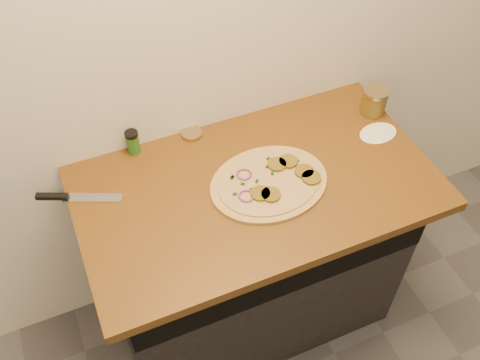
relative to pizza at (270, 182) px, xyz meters
name	(u,v)px	position (x,y,z in m)	size (l,w,h in m)	color
cabinet	(250,254)	(-0.04, 0.06, -0.48)	(1.10, 0.60, 0.86)	black
countertop	(256,186)	(-0.04, 0.03, -0.03)	(1.20, 0.70, 0.04)	brown
pizza	(270,182)	(0.00, 0.00, 0.00)	(0.42, 0.42, 0.03)	tan
chefs_knife	(71,197)	(-0.62, 0.20, 0.00)	(0.27, 0.14, 0.02)	#B7BAC1
mason_jar_lid	(192,134)	(-0.16, 0.33, 0.00)	(0.08, 0.08, 0.02)	tan
salsa_jar	(374,101)	(0.51, 0.18, 0.04)	(0.10, 0.10, 0.11)	maroon
spice_shaker	(133,142)	(-0.37, 0.33, 0.04)	(0.05, 0.05, 0.09)	#2A6720
flour_spill	(378,133)	(0.47, 0.07, -0.01)	(0.15, 0.15, 0.00)	white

